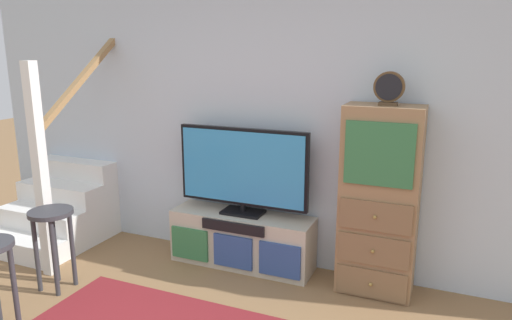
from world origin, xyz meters
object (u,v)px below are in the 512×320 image
(side_cabinet, at_px, (379,202))
(desk_clock, at_px, (389,89))
(media_console, at_px, (242,240))
(television, at_px, (243,169))
(bar_stool_far, at_px, (52,230))

(side_cabinet, bearing_deg, desk_clock, -36.86)
(media_console, height_order, side_cabinet, side_cabinet)
(television, xyz_separation_m, desk_clock, (1.18, -0.03, 0.73))
(television, relative_size, side_cabinet, 0.79)
(desk_clock, height_order, bar_stool_far, desk_clock)
(media_console, distance_m, side_cabinet, 1.27)
(media_console, distance_m, desk_clock, 1.81)
(desk_clock, bearing_deg, side_cabinet, 143.14)
(television, bearing_deg, desk_clock, -1.39)
(media_console, relative_size, bar_stool_far, 1.93)
(desk_clock, bearing_deg, media_console, 179.77)
(media_console, relative_size, desk_clock, 5.20)
(television, relative_size, bar_stool_far, 1.78)
(media_console, relative_size, television, 1.08)
(desk_clock, relative_size, bar_stool_far, 0.37)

